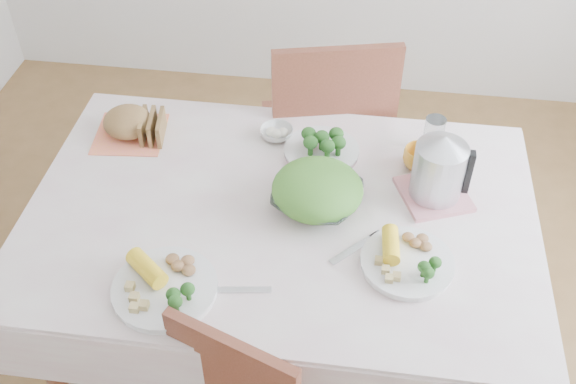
# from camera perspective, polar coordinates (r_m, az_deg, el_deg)

# --- Properties ---
(floor) EXTENTS (3.60, 3.60, 0.00)m
(floor) POSITION_cam_1_polar(r_m,az_deg,el_deg) (2.58, -0.52, -13.64)
(floor) COLOR brown
(floor) RESTS_ON ground
(dining_table) EXTENTS (1.40, 0.90, 0.75)m
(dining_table) POSITION_cam_1_polar(r_m,az_deg,el_deg) (2.27, -0.57, -8.48)
(dining_table) COLOR brown
(dining_table) RESTS_ON floor
(tablecloth) EXTENTS (1.50, 1.00, 0.01)m
(tablecloth) POSITION_cam_1_polar(r_m,az_deg,el_deg) (1.99, -0.65, -1.68)
(tablecloth) COLOR silver
(tablecloth) RESTS_ON dining_table
(chair_far) EXTENTS (0.55, 0.55, 1.01)m
(chair_far) POSITION_cam_1_polar(r_m,az_deg,el_deg) (2.70, 3.02, 4.34)
(chair_far) COLOR brown
(chair_far) RESTS_ON floor
(salad_bowl) EXTENTS (0.31, 0.31, 0.06)m
(salad_bowl) POSITION_cam_1_polar(r_m,az_deg,el_deg) (1.98, 2.48, -0.48)
(salad_bowl) COLOR white
(salad_bowl) RESTS_ON tablecloth
(dinner_plate_left) EXTENTS (0.38, 0.38, 0.02)m
(dinner_plate_left) POSITION_cam_1_polar(r_m,az_deg,el_deg) (1.80, -10.37, -8.08)
(dinner_plate_left) COLOR white
(dinner_plate_left) RESTS_ON tablecloth
(dinner_plate_right) EXTENTS (0.32, 0.32, 0.02)m
(dinner_plate_right) POSITION_cam_1_polar(r_m,az_deg,el_deg) (1.86, 10.05, -5.92)
(dinner_plate_right) COLOR white
(dinner_plate_right) RESTS_ON tablecloth
(broccoli_plate) EXTENTS (0.29, 0.29, 0.02)m
(broccoli_plate) POSITION_cam_1_polar(r_m,az_deg,el_deg) (2.17, 2.84, 3.45)
(broccoli_plate) COLOR beige
(broccoli_plate) RESTS_ON tablecloth
(napkin) EXTENTS (0.25, 0.25, 0.00)m
(napkin) POSITION_cam_1_polar(r_m,az_deg,el_deg) (2.31, -13.21, 4.81)
(napkin) COLOR #FF8159
(napkin) RESTS_ON tablecloth
(bread_loaf) EXTENTS (0.18, 0.17, 0.10)m
(bread_loaf) POSITION_cam_1_polar(r_m,az_deg,el_deg) (2.28, -13.44, 5.91)
(bread_loaf) COLOR brown
(bread_loaf) RESTS_ON napkin
(fruit_bowl) EXTENTS (0.13, 0.13, 0.03)m
(fruit_bowl) POSITION_cam_1_polar(r_m,az_deg,el_deg) (2.23, -0.96, 5.02)
(fruit_bowl) COLOR white
(fruit_bowl) RESTS_ON tablecloth
(yellow_mug) EXTENTS (0.10, 0.10, 0.08)m
(yellow_mug) POSITION_cam_1_polar(r_m,az_deg,el_deg) (2.14, 10.97, 2.81)
(yellow_mug) COLOR orange
(yellow_mug) RESTS_ON tablecloth
(glass_tumbler) EXTENTS (0.08, 0.08, 0.13)m
(glass_tumbler) POSITION_cam_1_polar(r_m,az_deg,el_deg) (2.20, 12.22, 4.78)
(glass_tumbler) COLOR white
(glass_tumbler) RESTS_ON tablecloth
(pink_tray) EXTENTS (0.25, 0.25, 0.02)m
(pink_tray) POSITION_cam_1_polar(r_m,az_deg,el_deg) (2.07, 12.22, -0.17)
(pink_tray) COLOR #CC7D83
(pink_tray) RESTS_ON tablecloth
(electric_kettle) EXTENTS (0.19, 0.19, 0.21)m
(electric_kettle) POSITION_cam_1_polar(r_m,az_deg,el_deg) (1.99, 12.69, 2.18)
(electric_kettle) COLOR #B2B5BA
(electric_kettle) RESTS_ON pink_tray
(fork_right) EXTENTS (0.14, 0.14, 0.00)m
(fork_right) POSITION_cam_1_polar(r_m,az_deg,el_deg) (1.89, 5.71, -4.74)
(fork_right) COLOR silver
(fork_right) RESTS_ON tablecloth
(knife) EXTENTS (0.17, 0.04, 0.00)m
(knife) POSITION_cam_1_polar(r_m,az_deg,el_deg) (1.79, -4.20, -8.26)
(knife) COLOR silver
(knife) RESTS_ON tablecloth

